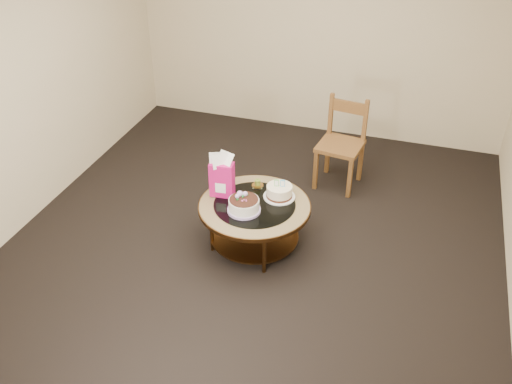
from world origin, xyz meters
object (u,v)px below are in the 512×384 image
(dining_chair, at_px, (342,143))
(cream_cake, at_px, (279,192))
(decorated_cake, at_px, (244,206))
(gift_bag, at_px, (222,175))
(coffee_table, at_px, (255,211))

(dining_chair, bearing_deg, cream_cake, -99.72)
(decorated_cake, xyz_separation_m, gift_bag, (-0.27, 0.18, 0.16))
(coffee_table, distance_m, cream_cake, 0.29)
(cream_cake, height_order, gift_bag, gift_bag)
(coffee_table, distance_m, decorated_cake, 0.20)
(coffee_table, bearing_deg, gift_bag, 170.46)
(coffee_table, relative_size, decorated_cake, 3.45)
(cream_cake, bearing_deg, gift_bag, -177.71)
(cream_cake, relative_size, gift_bag, 0.68)
(cream_cake, bearing_deg, dining_chair, 61.49)
(gift_bag, bearing_deg, dining_chair, 50.39)
(cream_cake, distance_m, dining_chair, 1.20)
(decorated_cake, bearing_deg, cream_cake, 52.14)
(cream_cake, relative_size, dining_chair, 0.31)
(coffee_table, xyz_separation_m, gift_bag, (-0.33, 0.06, 0.29))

